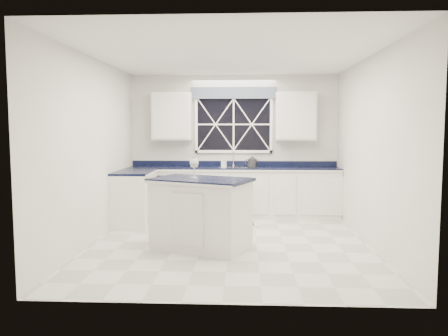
{
  "coord_description": "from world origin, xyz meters",
  "views": [
    {
      "loc": [
        0.21,
        -6.26,
        1.67
      ],
      "look_at": [
        -0.1,
        0.4,
        1.07
      ],
      "focal_mm": 35.0,
      "sensor_mm": 36.0,
      "label": 1
    }
  ],
  "objects_px": {
    "faucet": "(233,158)",
    "wine_glass": "(194,163)",
    "kettle": "(252,162)",
    "dishwasher": "(176,195)",
    "soap_bottle": "(224,162)",
    "island": "(201,213)"
  },
  "relations": [
    {
      "from": "faucet",
      "to": "wine_glass",
      "type": "bearing_deg",
      "value": -101.56
    },
    {
      "from": "kettle",
      "to": "wine_glass",
      "type": "bearing_deg",
      "value": -85.55
    },
    {
      "from": "faucet",
      "to": "kettle",
      "type": "distance_m",
      "value": 0.37
    },
    {
      "from": "dishwasher",
      "to": "soap_bottle",
      "type": "bearing_deg",
      "value": 7.99
    },
    {
      "from": "dishwasher",
      "to": "faucet",
      "type": "height_order",
      "value": "faucet"
    },
    {
      "from": "faucet",
      "to": "wine_glass",
      "type": "xyz_separation_m",
      "value": [
        -0.49,
        -2.39,
        0.09
      ]
    },
    {
      "from": "island",
      "to": "wine_glass",
      "type": "bearing_deg",
      "value": 173.78
    },
    {
      "from": "wine_glass",
      "to": "soap_bottle",
      "type": "relative_size",
      "value": 1.52
    },
    {
      "from": "island",
      "to": "wine_glass",
      "type": "relative_size",
      "value": 5.24
    },
    {
      "from": "faucet",
      "to": "wine_glass",
      "type": "distance_m",
      "value": 2.44
    },
    {
      "from": "soap_bottle",
      "to": "kettle",
      "type": "bearing_deg",
      "value": 0.1
    },
    {
      "from": "faucet",
      "to": "soap_bottle",
      "type": "bearing_deg",
      "value": -160.2
    },
    {
      "from": "kettle",
      "to": "dishwasher",
      "type": "bearing_deg",
      "value": -150.42
    },
    {
      "from": "kettle",
      "to": "wine_glass",
      "type": "distance_m",
      "value": 2.48
    },
    {
      "from": "faucet",
      "to": "kettle",
      "type": "relative_size",
      "value": 1.1
    },
    {
      "from": "dishwasher",
      "to": "wine_glass",
      "type": "height_order",
      "value": "wine_glass"
    },
    {
      "from": "island",
      "to": "wine_glass",
      "type": "height_order",
      "value": "wine_glass"
    },
    {
      "from": "dishwasher",
      "to": "soap_bottle",
      "type": "height_order",
      "value": "soap_bottle"
    },
    {
      "from": "faucet",
      "to": "island",
      "type": "height_order",
      "value": "faucet"
    },
    {
      "from": "wine_glass",
      "to": "soap_bottle",
      "type": "distance_m",
      "value": 2.35
    },
    {
      "from": "kettle",
      "to": "wine_glass",
      "type": "relative_size",
      "value": 0.94
    },
    {
      "from": "dishwasher",
      "to": "kettle",
      "type": "height_order",
      "value": "kettle"
    }
  ]
}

